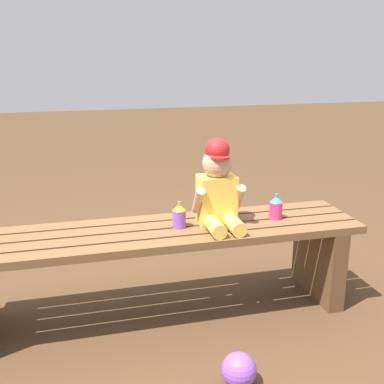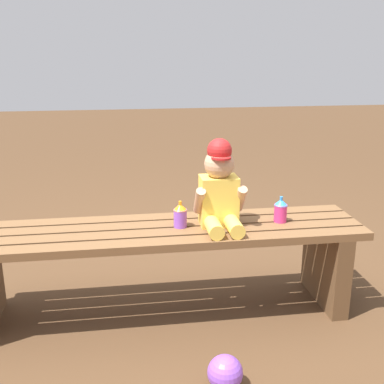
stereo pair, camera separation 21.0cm
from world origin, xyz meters
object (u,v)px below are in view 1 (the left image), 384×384
Objects in this scene: park_bench at (162,255)px; sippy_cup_right at (276,207)px; child_figure at (218,188)px; toy_ball at (239,370)px; sippy_cup_left at (179,215)px.

sippy_cup_right is at bearing 0.48° from park_bench.
child_figure reaches higher than park_bench.
toy_ball is (-0.38, -0.58, -0.42)m from sippy_cup_right.
sippy_cup_left reaches higher than toy_ball.
park_bench is 0.65m from toy_ball.
sippy_cup_right reaches higher than toy_ball.
child_figure is 3.26× the size of sippy_cup_left.
sippy_cup_right reaches higher than park_bench.
sippy_cup_right is (0.30, 0.01, -0.12)m from child_figure.
sippy_cup_left is 1.00× the size of sippy_cup_right.
sippy_cup_left is 0.48m from sippy_cup_right.
park_bench is at bearing -179.52° from sippy_cup_right.
child_figure is at bearing -177.10° from sippy_cup_right.
park_bench is 0.59m from sippy_cup_right.
child_figure reaches higher than sippy_cup_left.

